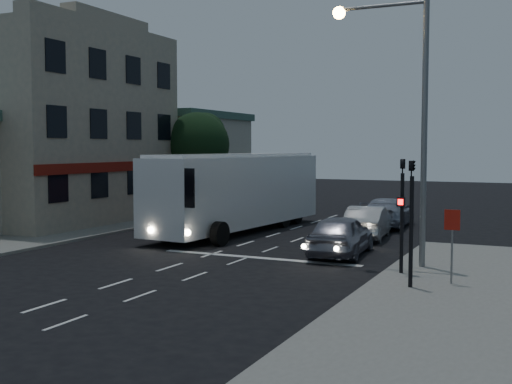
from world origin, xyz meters
The scene contains 14 objects.
ground centered at (0.00, 0.00, 0.00)m, with size 120.00×120.00×0.00m, color black.
sidewalk_far centered at (-13.00, 8.00, 0.06)m, with size 12.00×50.00×0.12m, color slate.
road_markings centered at (1.29, 3.31, 0.00)m, with size 8.00×30.55×0.01m.
tour_bus centered at (-1.98, 8.29, 2.07)m, with size 3.62×12.65×3.83m.
car_suv centered at (4.63, 3.80, 0.79)m, with size 1.87×4.66×1.59m, color gray.
car_sedan_a centered at (4.36, 8.72, 0.74)m, with size 1.57×4.51×1.49m, color silver.
car_sedan_b centered at (4.17, 13.35, 0.76)m, with size 2.13×5.24×1.52m, color #9AA0B1.
traffic_signal_main centered at (7.60, 0.78, 2.42)m, with size 0.25×0.35×4.10m.
traffic_signal_side centered at (8.30, -1.20, 2.42)m, with size 0.18×0.15×4.10m.
regulatory_sign centered at (9.30, -0.24, 1.60)m, with size 0.45×0.12×2.20m.
streetlight centered at (7.34, 2.20, 5.73)m, with size 3.32×0.44×9.00m.
main_building centered at (-13.96, 8.00, 5.16)m, with size 10.12×12.00×11.00m.
low_building_north centered at (-13.50, 20.00, 3.39)m, with size 9.40×9.40×6.50m.
street_tree centered at (-8.21, 15.02, 4.50)m, with size 4.00×4.00×6.20m.
Camera 1 is at (11.98, -19.60, 4.14)m, focal length 45.00 mm.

